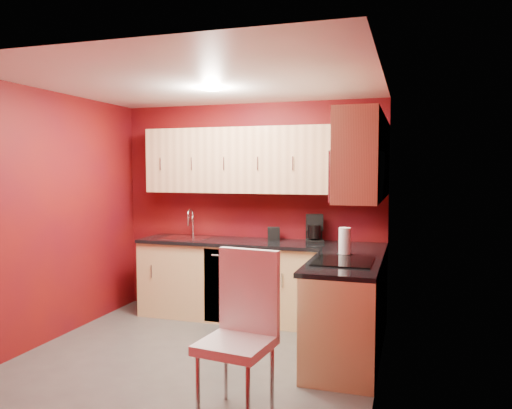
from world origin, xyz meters
The scene contains 21 objects.
floor centered at (0.00, 0.00, 0.00)m, with size 3.20×3.20×0.00m, color #504E4B.
ceiling centered at (0.00, 0.00, 2.50)m, with size 3.20×3.20×0.00m, color white.
wall_back centered at (0.00, 1.50, 1.25)m, with size 3.20×3.20×0.00m, color maroon.
wall_front centered at (0.00, -1.50, 1.25)m, with size 3.20×3.20×0.00m, color maroon.
wall_left centered at (-1.60, 0.00, 1.25)m, with size 3.00×3.00×0.00m, color maroon.
wall_right centered at (1.60, 0.00, 1.25)m, with size 3.00×3.00×0.00m, color maroon.
base_cabinets_back centered at (0.20, 1.20, 0.43)m, with size 2.80×0.60×0.87m, color tan.
base_cabinets_right centered at (1.30, 0.25, 0.43)m, with size 0.60×1.30×0.87m, color tan.
countertop_back centered at (0.20, 1.19, 0.89)m, with size 2.80×0.63×0.04m, color black.
countertop_right centered at (1.29, 0.23, 0.89)m, with size 0.63×1.27×0.04m, color black.
upper_cabinets_back centered at (0.20, 1.32, 1.83)m, with size 2.80×0.35×0.75m, color #DAAB7B.
upper_cabinets_right centered at (1.42, 0.44, 1.89)m, with size 0.35×1.55×0.75m.
microwave centered at (1.39, 0.20, 1.66)m, with size 0.42×0.76×0.42m.
cooktop centered at (1.28, 0.20, 0.92)m, with size 0.50×0.55×0.01m, color black.
sink centered at (-0.70, 1.20, 0.94)m, with size 0.52×0.42×0.35m.
dishwasher_front centered at (-0.05, 0.91, 0.43)m, with size 0.60×0.02×0.82m, color black.
downlight centered at (0.00, 0.30, 2.48)m, with size 0.20×0.20×0.01m, color white.
coffee_maker centered at (0.82, 1.29, 1.07)m, with size 0.19×0.25×0.31m, color black, non-canonical shape.
napkin_holder centered at (0.34, 1.32, 0.98)m, with size 0.14×0.14×0.15m, color black, non-canonical shape.
paper_towel centered at (1.24, 0.57, 1.04)m, with size 0.15×0.15×0.26m, color white, non-canonical shape.
dining_chair centered at (0.70, -0.98, 0.57)m, with size 0.46×0.49×1.15m, color white, non-canonical shape.
Camera 1 is at (1.84, -4.16, 1.72)m, focal length 35.00 mm.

